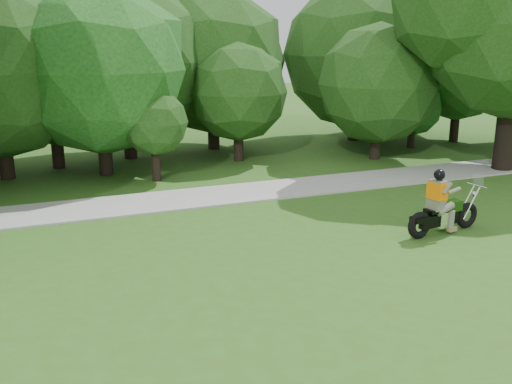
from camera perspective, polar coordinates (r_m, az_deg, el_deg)
ground at (r=11.49m, az=12.07°, el=-10.10°), size 100.00×100.00×0.00m
walkway at (r=18.23m, az=-1.94°, el=-0.14°), size 60.00×2.20×0.06m
tree_line at (r=23.37m, az=-13.91°, el=11.95°), size 37.84×12.26×7.87m
big_tree_east at (r=23.26m, az=24.25°, el=16.83°), size 9.07×6.89×10.46m
chopper_motorcycle at (r=15.15m, az=18.03°, el=-1.73°), size 2.39×0.75×1.71m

